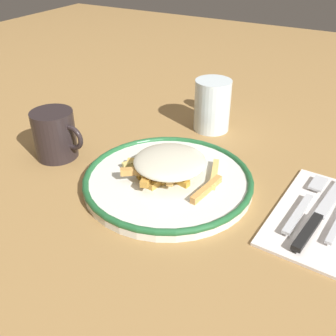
{
  "coord_description": "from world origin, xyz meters",
  "views": [
    {
      "loc": [
        0.28,
        -0.49,
        0.39
      ],
      "look_at": [
        0.0,
        0.0,
        0.04
      ],
      "focal_mm": 42.42,
      "sensor_mm": 36.0,
      "label": 1
    }
  ],
  "objects_px": {
    "fork": "(306,202)",
    "napkin": "(321,215)",
    "water_glass": "(212,105)",
    "fries_heap": "(171,165)",
    "plate": "(168,180)",
    "salt_shaker": "(212,97)",
    "coffee_mug": "(55,135)",
    "knife": "(317,218)"
  },
  "relations": [
    {
      "from": "napkin",
      "to": "water_glass",
      "type": "distance_m",
      "value": 0.34
    },
    {
      "from": "fork",
      "to": "napkin",
      "type": "bearing_deg",
      "value": -24.34
    },
    {
      "from": "coffee_mug",
      "to": "napkin",
      "type": "bearing_deg",
      "value": 6.52
    },
    {
      "from": "napkin",
      "to": "water_glass",
      "type": "xyz_separation_m",
      "value": [
        -0.27,
        0.2,
        0.05
      ]
    },
    {
      "from": "plate",
      "to": "salt_shaker",
      "type": "relative_size",
      "value": 3.83
    },
    {
      "from": "plate",
      "to": "coffee_mug",
      "type": "height_order",
      "value": "coffee_mug"
    },
    {
      "from": "coffee_mug",
      "to": "fork",
      "type": "bearing_deg",
      "value": 8.4
    },
    {
      "from": "plate",
      "to": "water_glass",
      "type": "bearing_deg",
      "value": 96.31
    },
    {
      "from": "knife",
      "to": "salt_shaker",
      "type": "height_order",
      "value": "salt_shaker"
    },
    {
      "from": "salt_shaker",
      "to": "water_glass",
      "type": "bearing_deg",
      "value": -66.41
    },
    {
      "from": "knife",
      "to": "coffee_mug",
      "type": "height_order",
      "value": "coffee_mug"
    },
    {
      "from": "napkin",
      "to": "knife",
      "type": "distance_m",
      "value": 0.02
    },
    {
      "from": "plate",
      "to": "fries_heap",
      "type": "distance_m",
      "value": 0.03
    },
    {
      "from": "fries_heap",
      "to": "fork",
      "type": "height_order",
      "value": "fries_heap"
    },
    {
      "from": "coffee_mug",
      "to": "salt_shaker",
      "type": "height_order",
      "value": "coffee_mug"
    },
    {
      "from": "plate",
      "to": "fries_heap",
      "type": "bearing_deg",
      "value": 80.34
    },
    {
      "from": "napkin",
      "to": "plate",
      "type": "bearing_deg",
      "value": -170.96
    },
    {
      "from": "plate",
      "to": "napkin",
      "type": "xyz_separation_m",
      "value": [
        0.25,
        0.04,
        -0.01
      ]
    },
    {
      "from": "napkin",
      "to": "fork",
      "type": "height_order",
      "value": "fork"
    },
    {
      "from": "fork",
      "to": "salt_shaker",
      "type": "relative_size",
      "value": 2.33
    },
    {
      "from": "fork",
      "to": "fries_heap",
      "type": "bearing_deg",
      "value": -168.52
    },
    {
      "from": "fries_heap",
      "to": "plate",
      "type": "bearing_deg",
      "value": -99.66
    },
    {
      "from": "plate",
      "to": "fries_heap",
      "type": "relative_size",
      "value": 1.63
    },
    {
      "from": "fries_heap",
      "to": "coffee_mug",
      "type": "distance_m",
      "value": 0.24
    },
    {
      "from": "fork",
      "to": "knife",
      "type": "distance_m",
      "value": 0.04
    },
    {
      "from": "plate",
      "to": "knife",
      "type": "distance_m",
      "value": 0.25
    },
    {
      "from": "knife",
      "to": "coffee_mug",
      "type": "bearing_deg",
      "value": -175.66
    },
    {
      "from": "fries_heap",
      "to": "water_glass",
      "type": "relative_size",
      "value": 1.62
    },
    {
      "from": "fries_heap",
      "to": "napkin",
      "type": "bearing_deg",
      "value": 7.5
    },
    {
      "from": "coffee_mug",
      "to": "salt_shaker",
      "type": "distance_m",
      "value": 0.38
    },
    {
      "from": "coffee_mug",
      "to": "water_glass",
      "type": "bearing_deg",
      "value": 50.63
    },
    {
      "from": "napkin",
      "to": "salt_shaker",
      "type": "height_order",
      "value": "salt_shaker"
    },
    {
      "from": "knife",
      "to": "water_glass",
      "type": "distance_m",
      "value": 0.35
    },
    {
      "from": "knife",
      "to": "fork",
      "type": "bearing_deg",
      "value": 128.22
    },
    {
      "from": "water_glass",
      "to": "salt_shaker",
      "type": "xyz_separation_m",
      "value": [
        -0.04,
        0.08,
        -0.02
      ]
    },
    {
      "from": "napkin",
      "to": "knife",
      "type": "bearing_deg",
      "value": -97.71
    },
    {
      "from": "fork",
      "to": "salt_shaker",
      "type": "distance_m",
      "value": 0.39
    },
    {
      "from": "napkin",
      "to": "water_glass",
      "type": "height_order",
      "value": "water_glass"
    },
    {
      "from": "fries_heap",
      "to": "napkin",
      "type": "xyz_separation_m",
      "value": [
        0.25,
        0.03,
        -0.03
      ]
    },
    {
      "from": "salt_shaker",
      "to": "fries_heap",
      "type": "bearing_deg",
      "value": -78.5
    },
    {
      "from": "fries_heap",
      "to": "salt_shaker",
      "type": "xyz_separation_m",
      "value": [
        -0.06,
        0.32,
        -0.0
      ]
    },
    {
      "from": "fries_heap",
      "to": "fork",
      "type": "relative_size",
      "value": 1.01
    }
  ]
}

